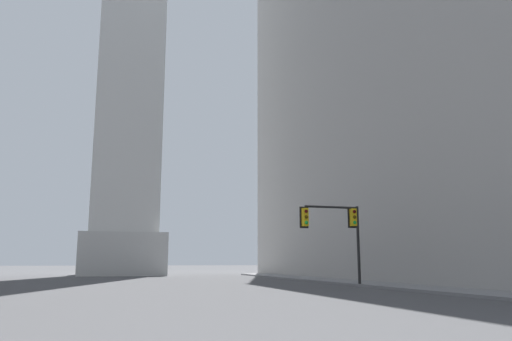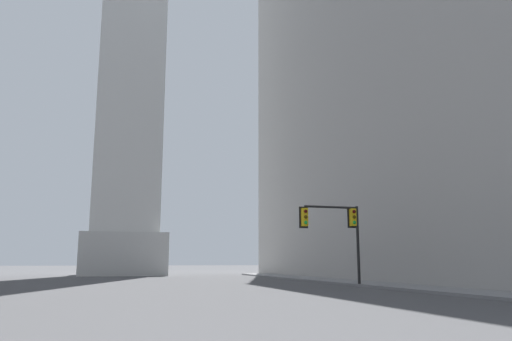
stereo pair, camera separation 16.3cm
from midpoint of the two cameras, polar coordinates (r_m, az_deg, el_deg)
sidewalk_right at (r=27.50m, az=23.54°, el=-12.52°), size 5.00×70.12×0.15m
building_right at (r=47.98m, az=24.83°, el=12.14°), size 24.44×55.24×38.17m
traffic_light_mid_right at (r=31.70m, az=9.50°, el=-6.18°), size 4.05×0.50×4.96m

